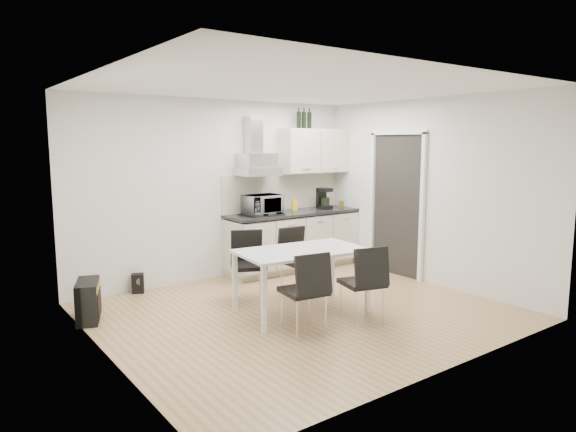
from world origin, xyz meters
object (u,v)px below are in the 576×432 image
floor_speaker (138,283)px  dining_table (302,256)px  kitchenette (294,217)px  chair_far_right (299,262)px  chair_far_left (249,267)px  guitar_amp (88,301)px  chair_near_right (362,284)px  chair_near_left (304,292)px

floor_speaker → dining_table: bearing=-32.3°
kitchenette → chair_far_right: size_ratio=2.86×
chair_far_left → chair_far_right: bearing=-169.8°
guitar_amp → floor_speaker: (0.83, 0.72, -0.10)m
chair_far_left → chair_near_right: size_ratio=1.00×
kitchenette → guitar_amp: bearing=-170.4°
chair_far_left → floor_speaker: 1.57m
chair_far_left → floor_speaker: bearing=-24.0°
dining_table → chair_near_right: size_ratio=1.78×
chair_far_right → guitar_amp: chair_far_right is taller
floor_speaker → kitchenette: bearing=19.8°
chair_far_left → chair_near_left: (-0.12, -1.28, 0.00)m
dining_table → chair_far_right: chair_far_right is taller
chair_far_left → chair_near_right: bearing=137.9°
chair_far_left → chair_far_right: 0.69m
chair_far_left → guitar_amp: (-1.84, 0.44, -0.21)m
dining_table → floor_speaker: dining_table is taller
dining_table → chair_far_left: (-0.27, 0.74, -0.23)m
dining_table → chair_near_left: (-0.40, -0.54, -0.23)m
dining_table → chair_near_left: 0.71m
chair_far_right → guitar_amp: bearing=-11.3°
kitchenette → guitar_amp: (-3.30, -0.56, -0.60)m
guitar_amp → chair_near_right: bearing=-17.5°
chair_near_right → chair_far_right: bearing=101.0°
chair_far_right → chair_near_left: same height
chair_far_left → chair_near_right: (0.59, -1.41, 0.00)m
chair_far_left → chair_near_left: bearing=109.6°
chair_near_left → guitar_amp: (-1.72, 1.72, -0.21)m
chair_near_right → chair_far_left: bearing=127.3°
kitchenette → floor_speaker: bearing=176.2°
chair_near_right → floor_speaker: (-1.60, 2.58, -0.31)m
chair_far_right → guitar_amp: 2.60m
dining_table → chair_near_right: chair_near_right is taller
floor_speaker → chair_near_left: bearing=-46.4°
chair_far_left → floor_speaker: (-1.01, 1.17, -0.31)m
chair_near_right → guitar_amp: (-2.43, 1.86, -0.21)m
dining_table → chair_near_right: 0.78m
guitar_amp → dining_table: bearing=-9.3°
guitar_amp → floor_speaker: guitar_amp is taller
chair_far_left → chair_near_right: same height
chair_near_left → dining_table: bearing=62.0°
kitchenette → chair_near_right: kitchenette is taller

